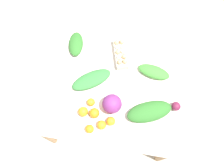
{
  "coord_description": "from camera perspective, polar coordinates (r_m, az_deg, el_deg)",
  "views": [
    {
      "loc": [
        -0.12,
        0.7,
        2.47
      ],
      "look_at": [
        0.0,
        0.0,
        0.78
      ],
      "focal_mm": 35.0,
      "sensor_mm": 36.0,
      "label": 1
    }
  ],
  "objects": [
    {
      "name": "ground_plane",
      "position": [
        2.57,
        -0.0,
        -6.74
      ],
      "size": [
        8.0,
        8.0,
        0.0
      ],
      "primitive_type": "plane",
      "color": "#B2A899"
    },
    {
      "name": "orange_2",
      "position": [
        1.75,
        -7.54,
        -7.18
      ],
      "size": [
        0.08,
        0.08,
        0.08
      ],
      "primitive_type": "sphere",
      "color": "orange",
      "rests_on": "dining_table"
    },
    {
      "name": "greens_bunch_scallion",
      "position": [
        1.9,
        10.84,
        3.14
      ],
      "size": [
        0.29,
        0.17,
        0.06
      ],
      "primitive_type": "ellipsoid",
      "rotation": [
        0.0,
        0.0,
        2.94
      ],
      "color": "#3D8433",
      "rests_on": "dining_table"
    },
    {
      "name": "egg_carton",
      "position": [
        1.94,
        2.25,
        7.97
      ],
      "size": [
        0.18,
        0.31,
        0.09
      ],
      "rotation": [
        0.0,
        0.0,
        5.0
      ],
      "color": "beige",
      "rests_on": "dining_table"
    },
    {
      "name": "orange_3",
      "position": [
        1.72,
        -2.72,
        -10.64
      ],
      "size": [
        0.07,
        0.07,
        0.07
      ],
      "primitive_type": "sphere",
      "color": "orange",
      "rests_on": "dining_table"
    },
    {
      "name": "greens_bunch_kale",
      "position": [
        1.85,
        -5.38,
        1.14
      ],
      "size": [
        0.37,
        0.32,
        0.06
      ],
      "primitive_type": "ellipsoid",
      "rotation": [
        0.0,
        0.0,
        3.76
      ],
      "color": "#337538",
      "rests_on": "dining_table"
    },
    {
      "name": "cabbage_purple",
      "position": [
        1.71,
        0.0,
        -5.21
      ],
      "size": [
        0.16,
        0.16,
        0.16
      ],
      "primitive_type": "sphere",
      "color": "#7A2D75",
      "rests_on": "dining_table"
    },
    {
      "name": "orange_0",
      "position": [
        1.72,
        -5.87,
        -11.61
      ],
      "size": [
        0.07,
        0.07,
        0.07
      ],
      "primitive_type": "sphere",
      "color": "orange",
      "rests_on": "dining_table"
    },
    {
      "name": "orange_5",
      "position": [
        1.72,
        -0.29,
        -9.68
      ],
      "size": [
        0.07,
        0.07,
        0.07
      ],
      "primitive_type": "sphere",
      "color": "orange",
      "rests_on": "dining_table"
    },
    {
      "name": "orange_4",
      "position": [
        1.77,
        -5.53,
        -4.75
      ],
      "size": [
        0.07,
        0.07,
        0.07
      ],
      "primitive_type": "sphere",
      "color": "orange",
      "rests_on": "dining_table"
    },
    {
      "name": "orange_1",
      "position": [
        1.74,
        -4.61,
        -7.6
      ],
      "size": [
        0.08,
        0.08,
        0.08
      ],
      "primitive_type": "sphere",
      "color": "orange",
      "rests_on": "dining_table"
    },
    {
      "name": "beet_root",
      "position": [
        1.82,
        16.36,
        -5.61
      ],
      "size": [
        0.07,
        0.07,
        0.07
      ],
      "primitive_type": "sphere",
      "color": "maroon",
      "rests_on": "dining_table"
    },
    {
      "name": "greens_bunch_beet_tops",
      "position": [
        1.75,
        9.74,
        -7.11
      ],
      "size": [
        0.4,
        0.3,
        0.09
      ],
      "primitive_type": "ellipsoid",
      "rotation": [
        0.0,
        0.0,
        0.41
      ],
      "color": "#2D6B28",
      "rests_on": "dining_table"
    },
    {
      "name": "dining_table",
      "position": [
        1.94,
        -0.0,
        -1.32
      ],
      "size": [
        1.26,
        1.03,
        0.76
      ],
      "color": "silver",
      "rests_on": "ground_plane"
    },
    {
      "name": "greens_bunch_chard",
      "position": [
        2.03,
        -9.41,
        10.29
      ],
      "size": [
        0.17,
        0.27,
        0.07
      ],
      "primitive_type": "ellipsoid",
      "rotation": [
        0.0,
        0.0,
        4.89
      ],
      "color": "#2D6B28",
      "rests_on": "dining_table"
    }
  ]
}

